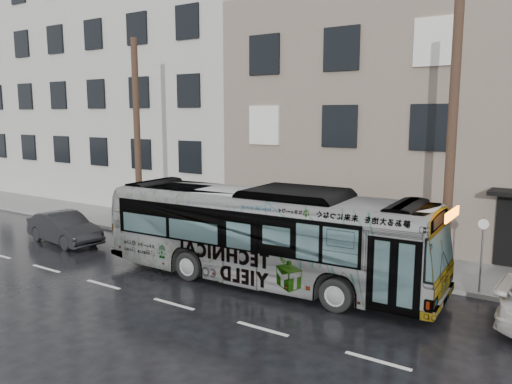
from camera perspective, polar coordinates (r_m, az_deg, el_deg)
ground at (r=17.48m, az=-3.72°, el=-10.17°), size 120.00×120.00×0.00m
sidewalk at (r=21.39m, az=4.28°, el=-6.40°), size 90.00×3.60×0.15m
building_taupe at (r=26.33m, az=22.69°, el=7.75°), size 20.00×12.00×11.00m
building_grey at (r=39.23m, az=-12.48°, el=12.00°), size 26.00×15.00×16.00m
utility_pole_front at (r=16.85m, az=21.39°, el=4.70°), size 0.30×0.30×9.00m
utility_pole_rear at (r=24.06m, az=-13.42°, el=6.12°), size 0.30×0.30×9.00m
sign_post at (r=17.17m, az=24.38°, el=-6.60°), size 0.06×0.06×2.40m
bus at (r=17.00m, az=0.95°, el=-4.90°), size 11.98×3.28×3.31m
dark_sedan at (r=23.86m, az=-21.05°, el=-3.85°), size 4.34×1.95×1.38m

